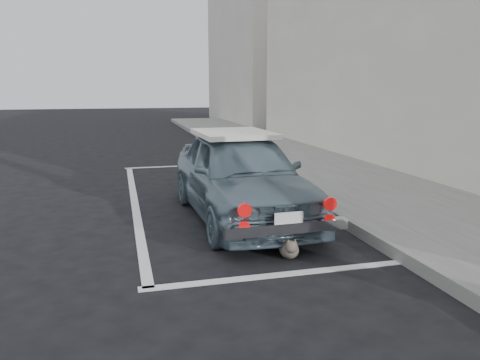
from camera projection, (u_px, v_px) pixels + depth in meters
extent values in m
plane|color=black|center=(228.00, 262.00, 5.16)|extent=(80.00, 80.00, 0.00)
cube|color=slate|center=(387.00, 198.00, 7.84)|extent=(2.80, 40.00, 0.15)
cube|color=beige|center=(477.00, 10.00, 9.85)|extent=(3.50, 18.00, 7.00)
cube|color=black|center=(400.00, 111.00, 9.84)|extent=(0.10, 16.00, 2.40)
cube|color=white|center=(298.00, 1.00, 14.91)|extent=(0.10, 2.00, 1.60)
cube|color=#BDB7AB|center=(258.00, 47.00, 24.94)|extent=(3.50, 10.00, 8.00)
cube|color=silver|center=(286.00, 274.00, 4.81)|extent=(3.00, 0.12, 0.01)
cube|color=silver|center=(188.00, 166.00, 11.46)|extent=(3.00, 0.12, 0.01)
cube|color=silver|center=(135.00, 203.00, 7.79)|extent=(0.12, 7.00, 0.01)
imported|color=slate|center=(240.00, 175.00, 6.80)|extent=(1.62, 3.79, 1.28)
cube|color=white|center=(234.00, 134.00, 7.04)|extent=(1.10, 1.46, 0.07)
cube|color=silver|center=(287.00, 228.00, 5.13)|extent=(1.44, 0.16, 0.12)
cube|color=white|center=(289.00, 220.00, 5.07)|extent=(0.33, 0.03, 0.17)
cylinder|color=red|center=(245.00, 210.00, 4.92)|extent=(0.15, 0.04, 0.15)
cylinder|color=red|center=(330.00, 204.00, 5.19)|extent=(0.15, 0.04, 0.15)
cylinder|color=red|center=(245.00, 227.00, 4.96)|extent=(0.12, 0.04, 0.12)
cylinder|color=red|center=(330.00, 219.00, 5.23)|extent=(0.12, 0.04, 0.12)
ellipsoid|color=#756559|center=(289.00, 248.00, 5.27)|extent=(0.28, 0.38, 0.21)
sphere|color=#756559|center=(292.00, 246.00, 5.10)|extent=(0.13, 0.13, 0.13)
cone|color=#756559|center=(288.00, 241.00, 5.09)|extent=(0.05, 0.05, 0.05)
cone|color=#756559|center=(295.00, 240.00, 5.09)|extent=(0.05, 0.05, 0.05)
cylinder|color=#756559|center=(290.00, 249.00, 5.46)|extent=(0.08, 0.23, 0.03)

